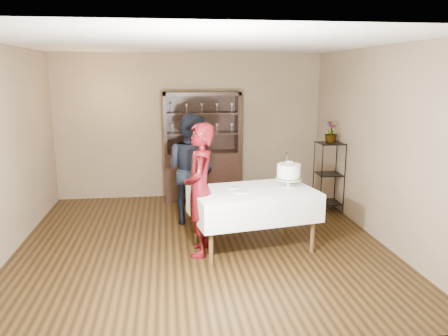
# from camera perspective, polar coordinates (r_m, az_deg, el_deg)

# --- Properties ---
(floor) EXTENTS (5.00, 5.00, 0.00)m
(floor) POSITION_cam_1_polar(r_m,az_deg,el_deg) (6.22, -2.94, -9.73)
(floor) COLOR black
(floor) RESTS_ON ground
(ceiling) EXTENTS (5.00, 5.00, 0.00)m
(ceiling) POSITION_cam_1_polar(r_m,az_deg,el_deg) (5.78, -3.24, 15.95)
(ceiling) COLOR white
(ceiling) RESTS_ON back_wall
(back_wall) EXTENTS (5.00, 0.02, 2.70)m
(back_wall) POSITION_cam_1_polar(r_m,az_deg,el_deg) (8.32, -4.44, 5.46)
(back_wall) COLOR brown
(back_wall) RESTS_ON floor
(wall_left) EXTENTS (0.02, 5.00, 2.70)m
(wall_left) POSITION_cam_1_polar(r_m,az_deg,el_deg) (6.19, -26.86, 1.85)
(wall_left) COLOR brown
(wall_left) RESTS_ON floor
(wall_right) EXTENTS (0.02, 5.00, 2.70)m
(wall_right) POSITION_cam_1_polar(r_m,az_deg,el_deg) (6.53, 19.38, 2.96)
(wall_right) COLOR brown
(wall_right) RESTS_ON floor
(china_hutch) EXTENTS (1.40, 0.48, 2.00)m
(china_hutch) POSITION_cam_1_polar(r_m,az_deg,el_deg) (8.20, -2.87, 0.53)
(china_hutch) COLOR black
(china_hutch) RESTS_ON floor
(plant_etagere) EXTENTS (0.42, 0.42, 1.20)m
(plant_etagere) POSITION_cam_1_polar(r_m,az_deg,el_deg) (7.65, 13.53, -0.75)
(plant_etagere) COLOR black
(plant_etagere) RESTS_ON floor
(cake_table) EXTENTS (1.76, 1.26, 0.81)m
(cake_table) POSITION_cam_1_polar(r_m,az_deg,el_deg) (5.88, 3.81, -4.67)
(cake_table) COLOR silver
(cake_table) RESTS_ON floor
(woman) EXTENTS (0.49, 0.68, 1.72)m
(woman) POSITION_cam_1_polar(r_m,az_deg,el_deg) (5.62, -3.15, -2.87)
(woman) COLOR #360604
(woman) RESTS_ON floor
(man) EXTENTS (1.07, 1.05, 1.74)m
(man) POSITION_cam_1_polar(r_m,az_deg,el_deg) (6.81, -4.35, -0.16)
(man) COLOR black
(man) RESTS_ON floor
(cake) EXTENTS (0.40, 0.40, 0.49)m
(cake) POSITION_cam_1_polar(r_m,az_deg,el_deg) (6.01, 8.44, -0.58)
(cake) COLOR silver
(cake) RESTS_ON cake_table
(plate_near) EXTENTS (0.29, 0.29, 0.01)m
(plate_near) POSITION_cam_1_polar(r_m,az_deg,el_deg) (5.71, 2.28, -3.08)
(plate_near) COLOR silver
(plate_near) RESTS_ON cake_table
(plate_far) EXTENTS (0.18, 0.18, 0.01)m
(plate_far) POSITION_cam_1_polar(r_m,az_deg,el_deg) (5.92, 1.27, -2.53)
(plate_far) COLOR silver
(plate_far) RESTS_ON cake_table
(potted_plant) EXTENTS (0.28, 0.28, 0.36)m
(potted_plant) POSITION_cam_1_polar(r_m,az_deg,el_deg) (7.50, 13.81, 4.56)
(potted_plant) COLOR #476A32
(potted_plant) RESTS_ON plant_etagere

